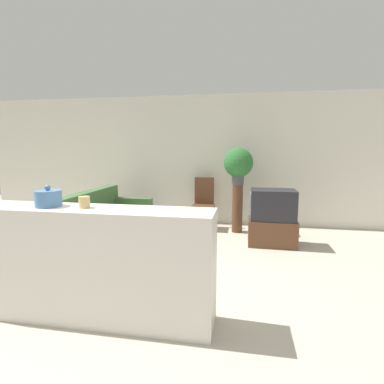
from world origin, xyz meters
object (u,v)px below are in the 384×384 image
at_px(television, 273,205).
at_px(decorative_bowl, 48,198).
at_px(couch, 108,224).
at_px(potted_plant, 238,164).
at_px(wooden_chair, 203,201).

height_order(television, decorative_bowl, decorative_bowl).
bearing_deg(couch, decorative_bowl, -76.71).
bearing_deg(couch, potted_plant, 24.35).
distance_m(television, decorative_bowl, 3.44).
height_order(potted_plant, decorative_bowl, potted_plant).
distance_m(couch, wooden_chair, 1.93).
height_order(television, potted_plant, potted_plant).
xyz_separation_m(television, potted_plant, (-0.59, 0.68, 0.64)).
bearing_deg(wooden_chair, television, -34.43).
bearing_deg(television, wooden_chair, 145.57).
distance_m(wooden_chair, potted_plant, 1.05).
bearing_deg(wooden_chair, potted_plant, -15.94).
bearing_deg(potted_plant, wooden_chair, 164.06).
relative_size(potted_plant, decorative_bowl, 2.89).
height_order(wooden_chair, decorative_bowl, decorative_bowl).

